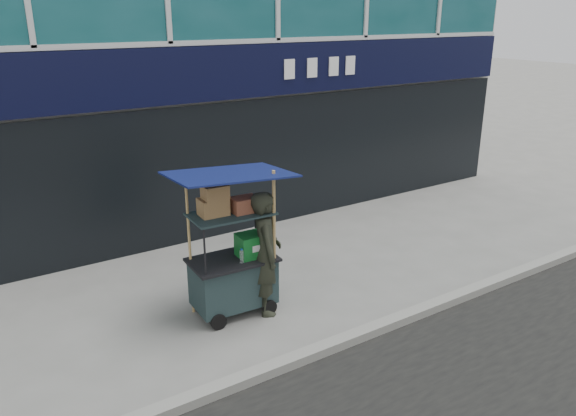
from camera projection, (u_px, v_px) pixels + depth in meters
ground at (310, 347)px, 6.87m from camera, size 80.00×80.00×0.00m
curb at (320, 350)px, 6.69m from camera, size 80.00×0.18×0.12m
vendor_cart at (234, 264)px, 7.45m from camera, size 1.55×1.13×2.03m
vendor_man at (266, 253)px, 7.43m from camera, size 0.62×0.73×1.71m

